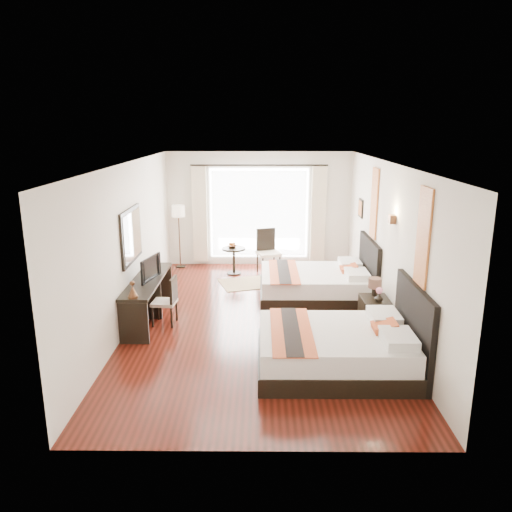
{
  "coord_description": "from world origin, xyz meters",
  "views": [
    {
      "loc": [
        0.03,
        -8.42,
        3.42
      ],
      "look_at": [
        -0.05,
        0.43,
        1.08
      ],
      "focal_mm": 35.0,
      "sensor_mm": 36.0,
      "label": 1
    }
  ],
  "objects_px": {
    "desk_chair": "(166,310)",
    "side_table": "(234,261)",
    "bed_near": "(341,347)",
    "nightstand": "(374,313)",
    "television": "(147,268)",
    "console_desk": "(148,299)",
    "vase": "(379,301)",
    "bed_far": "(318,284)",
    "table_lamp": "(375,285)",
    "floor_lamp": "(178,215)",
    "window_chair": "(268,260)",
    "fruit_bowl": "(232,246)"
  },
  "relations": [
    {
      "from": "vase",
      "to": "console_desk",
      "type": "bearing_deg",
      "value": 171.66
    },
    {
      "from": "nightstand",
      "to": "table_lamp",
      "type": "height_order",
      "value": "table_lamp"
    },
    {
      "from": "floor_lamp",
      "to": "side_table",
      "type": "distance_m",
      "value": 1.77
    },
    {
      "from": "bed_near",
      "to": "window_chair",
      "type": "bearing_deg",
      "value": 101.5
    },
    {
      "from": "vase",
      "to": "console_desk",
      "type": "relative_size",
      "value": 0.06
    },
    {
      "from": "bed_near",
      "to": "nightstand",
      "type": "bearing_deg",
      "value": 61.35
    },
    {
      "from": "television",
      "to": "floor_lamp",
      "type": "xyz_separation_m",
      "value": [
        0.03,
        3.42,
        0.33
      ]
    },
    {
      "from": "bed_far",
      "to": "desk_chair",
      "type": "xyz_separation_m",
      "value": [
        -2.84,
        -1.34,
        -0.06
      ]
    },
    {
      "from": "vase",
      "to": "nightstand",
      "type": "bearing_deg",
      "value": 96.2
    },
    {
      "from": "floor_lamp",
      "to": "side_table",
      "type": "bearing_deg",
      "value": -22.65
    },
    {
      "from": "nightstand",
      "to": "console_desk",
      "type": "bearing_deg",
      "value": 174.13
    },
    {
      "from": "side_table",
      "to": "vase",
      "type": "bearing_deg",
      "value": -52.74
    },
    {
      "from": "table_lamp",
      "to": "vase",
      "type": "bearing_deg",
      "value": -89.65
    },
    {
      "from": "bed_far",
      "to": "floor_lamp",
      "type": "distance_m",
      "value": 4.02
    },
    {
      "from": "bed_far",
      "to": "side_table",
      "type": "xyz_separation_m",
      "value": [
        -1.79,
        1.74,
        -0.01
      ]
    },
    {
      "from": "bed_near",
      "to": "bed_far",
      "type": "distance_m",
      "value": 2.98
    },
    {
      "from": "table_lamp",
      "to": "floor_lamp",
      "type": "height_order",
      "value": "floor_lamp"
    },
    {
      "from": "bed_near",
      "to": "bed_far",
      "type": "relative_size",
      "value": 1.02
    },
    {
      "from": "table_lamp",
      "to": "fruit_bowl",
      "type": "bearing_deg",
      "value": 130.22
    },
    {
      "from": "bed_far",
      "to": "television",
      "type": "relative_size",
      "value": 3.01
    },
    {
      "from": "bed_near",
      "to": "console_desk",
      "type": "bearing_deg",
      "value": 149.3
    },
    {
      "from": "console_desk",
      "to": "nightstand",
      "type": "bearing_deg",
      "value": -5.87
    },
    {
      "from": "television",
      "to": "side_table",
      "type": "bearing_deg",
      "value": -12.15
    },
    {
      "from": "nightstand",
      "to": "television",
      "type": "bearing_deg",
      "value": 174.41
    },
    {
      "from": "bed_near",
      "to": "television",
      "type": "xyz_separation_m",
      "value": [
        -3.16,
        1.87,
        0.64
      ]
    },
    {
      "from": "console_desk",
      "to": "bed_near",
      "type": "bearing_deg",
      "value": -30.7
    },
    {
      "from": "bed_far",
      "to": "vase",
      "type": "xyz_separation_m",
      "value": [
        0.81,
        -1.68,
        0.25
      ]
    },
    {
      "from": "bed_far",
      "to": "side_table",
      "type": "height_order",
      "value": "bed_far"
    },
    {
      "from": "bed_near",
      "to": "nightstand",
      "type": "height_order",
      "value": "bed_near"
    },
    {
      "from": "nightstand",
      "to": "console_desk",
      "type": "xyz_separation_m",
      "value": [
        -3.99,
        0.41,
        0.1
      ]
    },
    {
      "from": "nightstand",
      "to": "console_desk",
      "type": "relative_size",
      "value": 0.26
    },
    {
      "from": "vase",
      "to": "bed_near",
      "type": "bearing_deg",
      "value": -122.43
    },
    {
      "from": "console_desk",
      "to": "fruit_bowl",
      "type": "distance_m",
      "value": 3.18
    },
    {
      "from": "desk_chair",
      "to": "side_table",
      "type": "relative_size",
      "value": 1.37
    },
    {
      "from": "nightstand",
      "to": "television",
      "type": "distance_m",
      "value": 4.04
    },
    {
      "from": "console_desk",
      "to": "desk_chair",
      "type": "relative_size",
      "value": 2.55
    },
    {
      "from": "fruit_bowl",
      "to": "window_chair",
      "type": "distance_m",
      "value": 0.91
    },
    {
      "from": "console_desk",
      "to": "television",
      "type": "relative_size",
      "value": 3.01
    },
    {
      "from": "console_desk",
      "to": "side_table",
      "type": "xyz_separation_m",
      "value": [
        1.4,
        2.83,
        -0.06
      ]
    },
    {
      "from": "nightstand",
      "to": "television",
      "type": "xyz_separation_m",
      "value": [
        -3.97,
        0.39,
        0.69
      ]
    },
    {
      "from": "vase",
      "to": "window_chair",
      "type": "xyz_separation_m",
      "value": [
        -1.79,
        3.46,
        -0.25
      ]
    },
    {
      "from": "bed_far",
      "to": "console_desk",
      "type": "bearing_deg",
      "value": -161.07
    },
    {
      "from": "window_chair",
      "to": "desk_chair",
      "type": "bearing_deg",
      "value": -48.56
    },
    {
      "from": "nightstand",
      "to": "floor_lamp",
      "type": "distance_m",
      "value": 5.58
    },
    {
      "from": "television",
      "to": "desk_chair",
      "type": "distance_m",
      "value": 0.81
    },
    {
      "from": "table_lamp",
      "to": "vase",
      "type": "xyz_separation_m",
      "value": [
        0.0,
        -0.33,
        -0.17
      ]
    },
    {
      "from": "desk_chair",
      "to": "window_chair",
      "type": "distance_m",
      "value": 3.62
    },
    {
      "from": "vase",
      "to": "fruit_bowl",
      "type": "height_order",
      "value": "fruit_bowl"
    },
    {
      "from": "desk_chair",
      "to": "window_chair",
      "type": "height_order",
      "value": "window_chair"
    },
    {
      "from": "bed_far",
      "to": "floor_lamp",
      "type": "bearing_deg",
      "value": 143.8
    }
  ]
}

